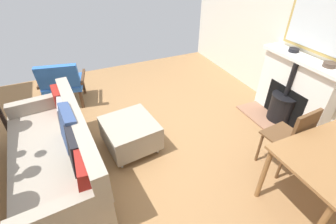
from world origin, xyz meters
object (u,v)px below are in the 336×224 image
(mantel_bowl_near, at_px, (294,50))
(ottoman, at_px, (130,133))
(armchair_accent, at_px, (62,82))
(sofa, at_px, (59,154))
(dining_chair_near_fireplace, at_px, (293,136))
(fireplace, at_px, (291,94))
(mantel_bowl_far, at_px, (330,65))

(mantel_bowl_near, relative_size, ottoman, 0.19)
(mantel_bowl_near, distance_m, armchair_accent, 3.53)
(sofa, xyz_separation_m, dining_chair_near_fireplace, (-2.40, 0.95, 0.16))
(fireplace, distance_m, mantel_bowl_near, 0.63)
(armchair_accent, xyz_separation_m, dining_chair_near_fireplace, (-2.23, 2.55, 0.08))
(fireplace, xyz_separation_m, mantel_bowl_near, (-0.05, -0.22, 0.59))
(sofa, bearing_deg, ottoman, -169.52)
(ottoman, height_order, armchair_accent, armchair_accent)
(sofa, bearing_deg, dining_chair_near_fireplace, 158.51)
(sofa, distance_m, dining_chair_near_fireplace, 2.59)
(ottoman, bearing_deg, armchair_accent, -64.62)
(fireplace, xyz_separation_m, sofa, (3.23, -0.18, -0.08))
(mantel_bowl_far, bearing_deg, sofa, -8.91)
(mantel_bowl_near, bearing_deg, dining_chair_near_fireplace, 48.40)
(fireplace, distance_m, armchair_accent, 3.54)
(fireplace, bearing_deg, dining_chair_near_fireplace, 42.75)
(ottoman, bearing_deg, dining_chair_near_fireplace, 144.48)
(mantel_bowl_near, relative_size, dining_chair_near_fireplace, 0.16)
(fireplace, height_order, mantel_bowl_near, mantel_bowl_near)
(mantel_bowl_far, relative_size, armchair_accent, 0.19)
(mantel_bowl_near, height_order, armchair_accent, mantel_bowl_near)
(mantel_bowl_near, distance_m, sofa, 3.34)
(fireplace, bearing_deg, mantel_bowl_far, 97.99)
(mantel_bowl_near, height_order, dining_chair_near_fireplace, mantel_bowl_near)
(mantel_bowl_far, relative_size, sofa, 0.08)
(ottoman, relative_size, dining_chair_near_fireplace, 0.83)
(mantel_bowl_near, bearing_deg, ottoman, -2.81)
(ottoman, bearing_deg, mantel_bowl_far, 164.49)
(ottoman, bearing_deg, mantel_bowl_near, 177.19)
(mantel_bowl_near, distance_m, ottoman, 2.55)
(fireplace, relative_size, armchair_accent, 1.53)
(fireplace, xyz_separation_m, ottoman, (2.37, -0.34, -0.19))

